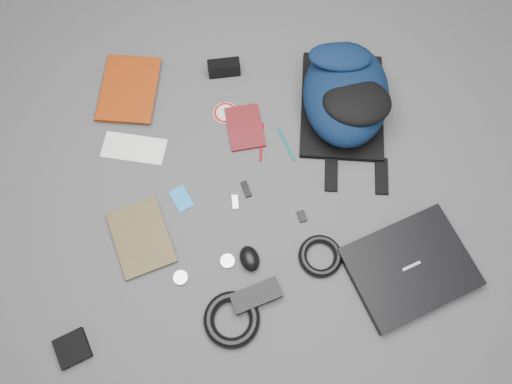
{
  "coord_description": "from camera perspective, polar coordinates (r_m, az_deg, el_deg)",
  "views": [
    {
      "loc": [
        -0.07,
        -0.55,
        1.52
      ],
      "look_at": [
        0.0,
        0.0,
        0.02
      ],
      "focal_mm": 35.0,
      "sensor_mm": 36.0,
      "label": 1
    }
  ],
  "objects": [
    {
      "name": "mouse",
      "position": [
        1.54,
        -0.74,
        -7.62
      ],
      "size": [
        0.08,
        0.09,
        0.04
      ],
      "primitive_type": "ellipsoid",
      "rotation": [
        0.0,
        0.0,
        0.22
      ],
      "color": "black",
      "rests_on": "ground"
    },
    {
      "name": "power_brick",
      "position": [
        1.52,
        0.0,
        -11.78
      ],
      "size": [
        0.16,
        0.1,
        0.04
      ],
      "primitive_type": "cube",
      "rotation": [
        0.0,
        0.0,
        0.25
      ],
      "color": "black",
      "rests_on": "ground"
    },
    {
      "name": "textbook_red",
      "position": [
        1.86,
        -17.29,
        11.34
      ],
      "size": [
        0.25,
        0.3,
        0.03
      ],
      "primitive_type": "imported",
      "rotation": [
        0.0,
        0.0,
        -0.21
      ],
      "color": "maroon",
      "rests_on": "ground"
    },
    {
      "name": "laptop",
      "position": [
        1.61,
        17.16,
        -8.21
      ],
      "size": [
        0.42,
        0.37,
        0.04
      ],
      "primitive_type": "cube",
      "rotation": [
        0.0,
        0.0,
        0.29
      ],
      "color": "black",
      "rests_on": "ground"
    },
    {
      "name": "headphone_left",
      "position": [
        1.56,
        -8.62,
        -9.65
      ],
      "size": [
        0.05,
        0.05,
        0.01
      ],
      "primitive_type": "cylinder",
      "rotation": [
        0.0,
        0.0,
        0.12
      ],
      "color": "silver",
      "rests_on": "ground"
    },
    {
      "name": "comic_book",
      "position": [
        1.62,
        -15.76,
        -6.07
      ],
      "size": [
        0.22,
        0.26,
        0.02
      ],
      "primitive_type": "imported",
      "rotation": [
        0.0,
        0.0,
        0.25
      ],
      "color": "#9D870B",
      "rests_on": "ground"
    },
    {
      "name": "ground",
      "position": [
        1.62,
        -0.0,
        -0.24
      ],
      "size": [
        4.0,
        4.0,
        0.0
      ],
      "primitive_type": "plane",
      "color": "#4F4F51",
      "rests_on": "ground"
    },
    {
      "name": "sticker_disc",
      "position": [
        1.75,
        -3.52,
        9.02
      ],
      "size": [
        0.11,
        0.11,
        0.0
      ],
      "primitive_type": "cylinder",
      "rotation": [
        0.0,
        0.0,
        0.39
      ],
      "color": "silver",
      "rests_on": "ground"
    },
    {
      "name": "envelope",
      "position": [
        1.73,
        -13.78,
        4.89
      ],
      "size": [
        0.23,
        0.15,
        0.0
      ],
      "primitive_type": "cube",
      "rotation": [
        0.0,
        0.0,
        -0.28
      ],
      "color": "white",
      "rests_on": "ground"
    },
    {
      "name": "dvd_case",
      "position": [
        1.71,
        -1.29,
        7.4
      ],
      "size": [
        0.12,
        0.17,
        0.01
      ],
      "primitive_type": "cube",
      "rotation": [
        0.0,
        0.0,
        0.04
      ],
      "color": "#4A0E11",
      "rests_on": "ground"
    },
    {
      "name": "id_badge",
      "position": [
        1.63,
        -8.52,
        -0.75
      ],
      "size": [
        0.08,
        0.1,
        0.0
      ],
      "primitive_type": "cube",
      "rotation": [
        0.0,
        0.0,
        0.4
      ],
      "color": "blue",
      "rests_on": "ground"
    },
    {
      "name": "power_cord_coil",
      "position": [
        1.52,
        -2.79,
        -14.34
      ],
      "size": [
        0.22,
        0.22,
        0.03
      ],
      "primitive_type": "torus",
      "rotation": [
        0.0,
        0.0,
        -0.4
      ],
      "color": "black",
      "rests_on": "ground"
    },
    {
      "name": "pen_teal",
      "position": [
        1.69,
        3.43,
        5.58
      ],
      "size": [
        0.05,
        0.13,
        0.01
      ],
      "primitive_type": "cylinder",
      "rotation": [
        1.57,
        0.0,
        0.28
      ],
      "color": "#0B6469",
      "rests_on": "ground"
    },
    {
      "name": "pen_red",
      "position": [
        1.69,
        0.65,
        5.73
      ],
      "size": [
        0.03,
        0.14,
        0.01
      ],
      "primitive_type": "cylinder",
      "rotation": [
        1.57,
        0.0,
        -0.2
      ],
      "color": "maroon",
      "rests_on": "ground"
    },
    {
      "name": "headphone_right",
      "position": [
        1.56,
        -3.28,
        -7.89
      ],
      "size": [
        0.06,
        0.06,
        0.01
      ],
      "primitive_type": "cylinder",
      "rotation": [
        0.0,
        0.0,
        0.29
      ],
      "color": "#AAABAC",
      "rests_on": "ground"
    },
    {
      "name": "backpack",
      "position": [
        1.71,
        10.23,
        11.05
      ],
      "size": [
        0.38,
        0.49,
        0.18
      ],
      "primitive_type": null,
      "rotation": [
        0.0,
        0.0,
        -0.19
      ],
      "color": "black",
      "rests_on": "ground"
    },
    {
      "name": "cable_coil",
      "position": [
        1.56,
        7.35,
        -7.27
      ],
      "size": [
        0.15,
        0.15,
        0.03
      ],
      "primitive_type": "torus",
      "rotation": [
        0.0,
        0.0,
        -0.12
      ],
      "color": "black",
      "rests_on": "ground"
    },
    {
      "name": "compact_camera",
      "position": [
        1.81,
        -3.68,
        13.97
      ],
      "size": [
        0.11,
        0.04,
        0.06
      ],
      "primitive_type": "cube",
      "rotation": [
        0.0,
        0.0,
        -0.0
      ],
      "color": "black",
      "rests_on": "ground"
    },
    {
      "name": "pouch",
      "position": [
        1.61,
        -20.23,
        -16.43
      ],
      "size": [
        0.11,
        0.11,
        0.02
      ],
      "primitive_type": "cube",
      "rotation": [
        0.0,
        0.0,
        0.33
      ],
      "color": "black",
      "rests_on": "ground"
    },
    {
      "name": "usb_silver",
      "position": [
        1.61,
        -2.4,
        -1.16
      ],
      "size": [
        0.02,
        0.05,
        0.01
      ],
      "primitive_type": "cube",
      "rotation": [
        0.0,
        0.0,
        -0.04
      ],
      "color": "#B7B7B9",
      "rests_on": "ground"
    },
    {
      "name": "usb_black",
      "position": [
        1.62,
        -1.13,
        0.33
      ],
      "size": [
        0.03,
        0.06,
        0.01
      ],
      "primitive_type": "cube",
      "rotation": [
        0.0,
        0.0,
        0.23
      ],
      "color": "black",
      "rests_on": "ground"
    },
    {
      "name": "key_fob",
      "position": [
        1.6,
        5.27,
        -2.78
      ],
      "size": [
        0.03,
        0.04,
        0.01
      ],
      "primitive_type": "cube",
      "rotation": [
        0.0,
        0.0,
        0.16
      ],
      "color": "black",
      "rests_on": "ground"
    }
  ]
}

